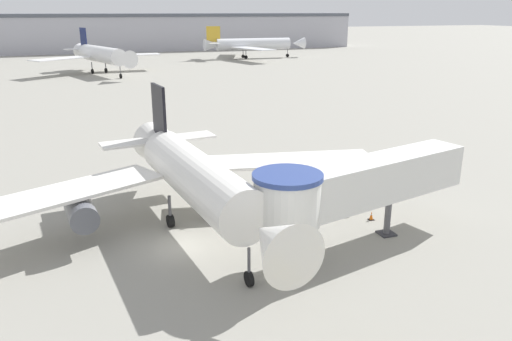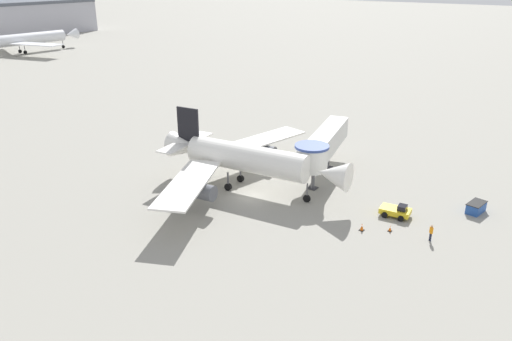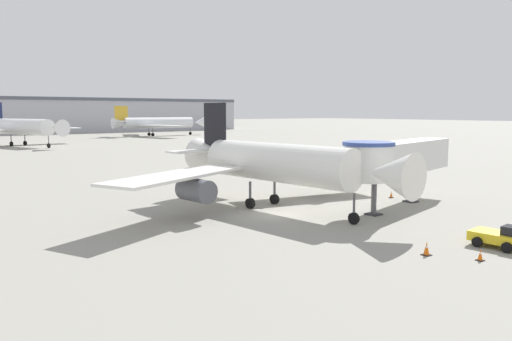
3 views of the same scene
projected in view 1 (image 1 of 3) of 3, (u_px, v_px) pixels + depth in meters
The scene contains 7 objects.
ground_plane at pixel (181, 246), 33.01m from camera, with size 800.00×800.00×0.00m, color gray.
main_airplane at pixel (195, 177), 34.35m from camera, with size 31.39×24.40×9.25m.
jet_bridge at pixel (351, 185), 31.47m from camera, with size 16.54×6.80×6.05m.
traffic_cone_starboard_wing at pixel (371, 216), 37.08m from camera, with size 0.40×0.40×0.67m.
background_jet_navy_tail at pixel (101, 54), 120.69m from camera, with size 31.26×30.51×10.64m.
background_jet_gold_tail at pixel (251, 44), 160.39m from camera, with size 33.91×37.43×10.11m.
terminal_building at pixel (134, 32), 193.41m from camera, with size 173.63×27.07×13.66m.
Camera 1 is at (-5.46, -29.80, 14.90)m, focal length 35.00 mm.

